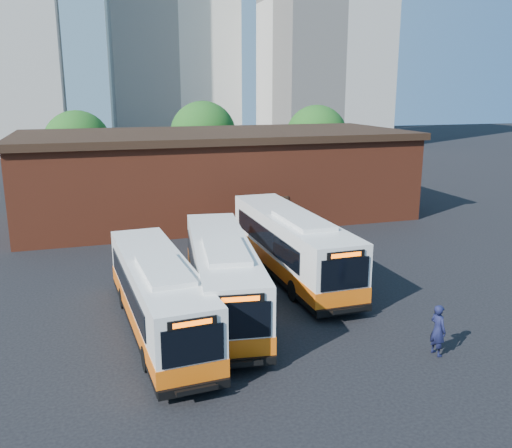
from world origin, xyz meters
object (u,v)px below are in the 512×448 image
object	(u,v)px
bus_mideast	(291,247)
transit_worker	(438,330)
bus_west	(159,298)
bus_midwest	(222,278)

from	to	relation	value
bus_mideast	transit_worker	world-z (taller)	bus_mideast
transit_worker	bus_west	bearing A→B (deg)	54.09
bus_mideast	transit_worker	xyz separation A→B (m)	(1.96, -9.73, -0.58)
bus_midwest	transit_worker	distance (m)	9.10
bus_west	bus_mideast	bearing A→B (deg)	28.59
bus_west	bus_mideast	distance (m)	8.75
bus_mideast	transit_worker	distance (m)	9.94
bus_midwest	transit_worker	bearing A→B (deg)	-37.26
bus_mideast	bus_midwest	bearing A→B (deg)	-144.13
bus_midwest	bus_mideast	bearing A→B (deg)	44.22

